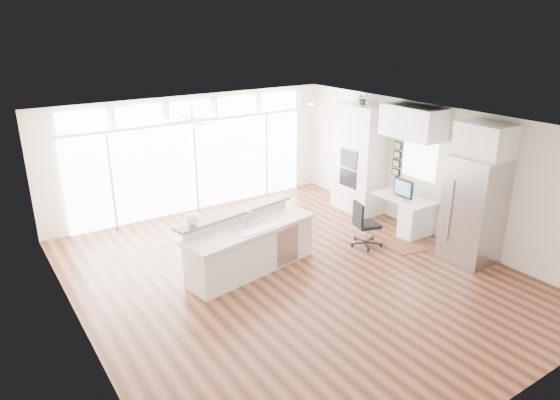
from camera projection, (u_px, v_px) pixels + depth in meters
floor at (292, 275)px, 8.90m from camera, size 7.00×8.00×0.02m
ceiling at (293, 125)px, 7.97m from camera, size 7.00×8.00×0.02m
wall_back at (193, 154)px, 11.56m from camera, size 7.00×0.04×2.70m
wall_front at (508, 312)px, 5.31m from camera, size 7.00×0.04×2.70m
wall_left at (77, 255)px, 6.61m from camera, size 0.04×8.00×2.70m
wall_right at (431, 171)px, 10.27m from camera, size 0.04×8.00×2.70m
glass_wall at (195, 167)px, 11.61m from camera, size 5.80×0.06×2.08m
transom_row at (192, 110)px, 11.16m from camera, size 5.90×0.06×0.40m
desk_window at (419, 158)px, 10.41m from camera, size 0.04×0.85×0.85m
ceiling_fan at (192, 115)px, 9.97m from camera, size 1.16×1.16×0.32m
recessed_lights at (286, 124)px, 8.14m from camera, size 3.40×3.00×0.02m
oven_cabinet at (359, 159)px, 11.53m from camera, size 0.64×1.20×2.50m
desk_nook at (404, 214)px, 10.64m from camera, size 0.72×1.30×0.76m
upper_cabinets at (413, 122)px, 9.99m from camera, size 0.64×1.30×0.64m
refrigerator at (473, 210)px, 9.13m from camera, size 0.76×0.90×2.00m
fridge_cabinet at (485, 140)px, 8.72m from camera, size 0.64×0.90×0.60m
framed_photos at (397, 159)px, 10.95m from camera, size 0.06×0.22×0.80m
kitchen_island at (251, 244)px, 8.88m from camera, size 2.74×1.43×1.03m
rug at (411, 244)px, 10.07m from camera, size 1.07×0.85×0.01m
office_chair at (367, 224)px, 9.88m from camera, size 0.59×0.56×0.93m
fishbowl at (192, 220)px, 8.32m from camera, size 0.28×0.28×0.22m
monitor at (403, 188)px, 10.39m from camera, size 0.10×0.52×0.43m
keyboard at (397, 199)px, 10.38m from camera, size 0.13×0.33×0.02m
potted_plant at (363, 100)px, 11.07m from camera, size 0.27×0.29×0.22m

